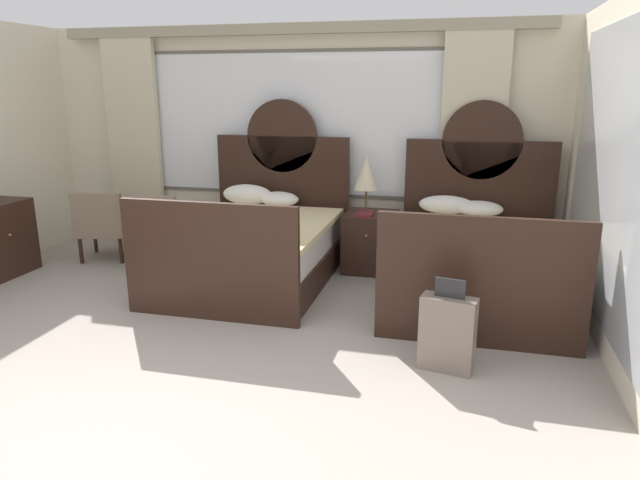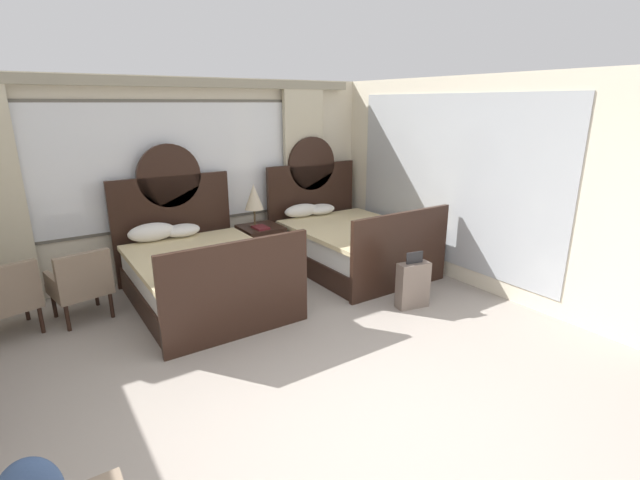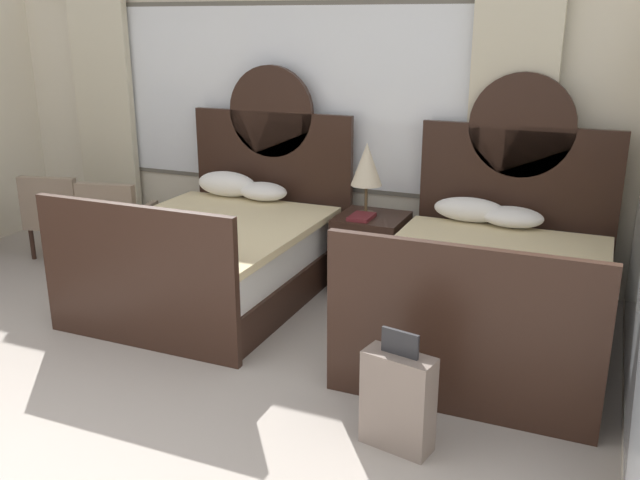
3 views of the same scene
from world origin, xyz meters
The scene contains 9 objects.
wall_back_window centered at (0.00, 4.35, 1.42)m, with size 6.20×0.22×2.70m.
bed_near_window centered at (-0.09, 3.17, 0.38)m, with size 1.61×2.17×1.86m.
bed_near_mirror centered at (2.17, 3.17, 0.38)m, with size 1.61×2.17×1.86m.
nightstand_between_beds centered at (1.04, 3.80, 0.33)m, with size 0.56×0.59×0.65m.
table_lamp_on_nightstand centered at (0.98, 3.84, 1.08)m, with size 0.27×0.27×0.62m.
book_on_nightstand centered at (0.99, 3.69, 0.67)m, with size 0.18×0.26×0.03m.
armchair_by_window_left centered at (-1.37, 3.43, 0.45)m, with size 0.66×0.66×0.83m.
armchair_by_window_centre centered at (-2.07, 3.44, 0.45)m, with size 0.69×0.69×0.83m.
suitcase_on_floor centered at (1.95, 1.61, 0.28)m, with size 0.41×0.24×0.69m.
Camera 3 is at (2.85, -1.56, 2.24)m, focal length 38.66 mm.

